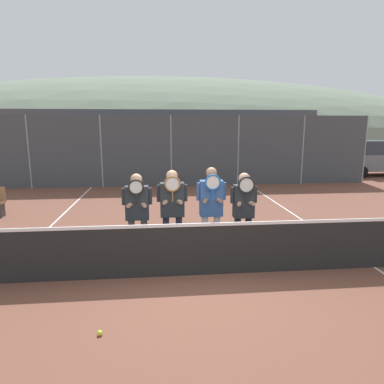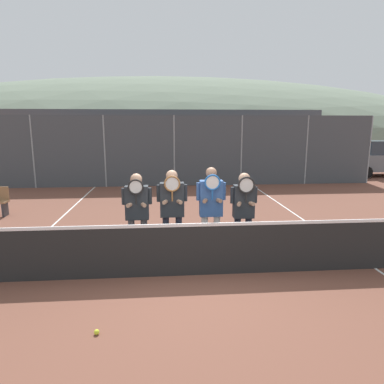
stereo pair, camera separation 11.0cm
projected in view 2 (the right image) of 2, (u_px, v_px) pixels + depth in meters
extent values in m
plane|color=brown|center=(192.00, 275.00, 6.11)|extent=(120.00, 120.00, 0.00)
ellipsoid|color=slate|center=(166.00, 142.00, 54.18)|extent=(95.66, 53.14, 18.60)
cube|color=#9EA3A8|center=(159.00, 141.00, 22.45)|extent=(18.79, 5.00, 3.13)
cube|color=#4C4C51|center=(159.00, 114.00, 22.11)|extent=(19.29, 5.50, 0.36)
cylinder|color=gray|center=(33.00, 152.00, 14.28)|extent=(0.06, 0.06, 3.04)
cylinder|color=gray|center=(105.00, 152.00, 14.52)|extent=(0.06, 0.06, 3.04)
cylinder|color=gray|center=(174.00, 151.00, 14.76)|extent=(0.06, 0.06, 3.04)
cylinder|color=gray|center=(241.00, 151.00, 15.01)|extent=(0.06, 0.06, 3.04)
cylinder|color=gray|center=(307.00, 150.00, 15.25)|extent=(0.06, 0.06, 3.04)
cylinder|color=gray|center=(370.00, 150.00, 15.49)|extent=(0.06, 0.06, 3.04)
cube|color=#42474C|center=(174.00, 151.00, 14.76)|extent=(17.72, 0.02, 3.04)
cube|color=black|center=(192.00, 251.00, 6.02)|extent=(9.08, 0.02, 0.91)
cube|color=white|center=(192.00, 225.00, 5.93)|extent=(9.08, 0.03, 0.06)
cube|color=white|center=(48.00, 229.00, 8.76)|extent=(0.05, 16.00, 0.01)
cube|color=white|center=(308.00, 223.00, 9.32)|extent=(0.05, 16.00, 0.01)
cylinder|color=#56565B|center=(132.00, 239.00, 6.76)|extent=(0.13, 0.13, 0.83)
cylinder|color=#56565B|center=(144.00, 239.00, 6.78)|extent=(0.13, 0.13, 0.83)
cube|color=#282D33|center=(137.00, 203.00, 6.62)|extent=(0.45, 0.22, 0.66)
sphere|color=tan|center=(136.00, 179.00, 6.54)|extent=(0.22, 0.22, 0.22)
cylinder|color=#282D33|center=(124.00, 196.00, 6.58)|extent=(0.08, 0.08, 0.32)
cylinder|color=#282D33|center=(150.00, 196.00, 6.62)|extent=(0.08, 0.08, 0.32)
cylinder|color=tan|center=(131.00, 204.00, 6.53)|extent=(0.16, 0.27, 0.08)
cylinder|color=tan|center=(143.00, 204.00, 6.55)|extent=(0.16, 0.27, 0.08)
cylinder|color=black|center=(136.00, 199.00, 6.43)|extent=(0.03, 0.03, 0.20)
torus|color=black|center=(136.00, 187.00, 6.38)|extent=(0.30, 0.03, 0.30)
cylinder|color=silver|center=(136.00, 187.00, 6.38)|extent=(0.24, 0.00, 0.24)
cylinder|color=#232838|center=(166.00, 237.00, 6.87)|extent=(0.13, 0.13, 0.85)
cylinder|color=#232838|center=(179.00, 236.00, 6.89)|extent=(0.13, 0.13, 0.85)
cube|color=#282D33|center=(172.00, 200.00, 6.73)|extent=(0.47, 0.22, 0.68)
sphere|color=tan|center=(172.00, 176.00, 6.64)|extent=(0.22, 0.22, 0.22)
cylinder|color=#282D33|center=(159.00, 193.00, 6.69)|extent=(0.08, 0.08, 0.33)
cylinder|color=#282D33|center=(185.00, 193.00, 6.73)|extent=(0.08, 0.08, 0.33)
cylinder|color=tan|center=(166.00, 201.00, 6.64)|extent=(0.16, 0.27, 0.08)
cylinder|color=tan|center=(178.00, 201.00, 6.66)|extent=(0.16, 0.27, 0.08)
cylinder|color=#936033|center=(172.00, 196.00, 6.54)|extent=(0.03, 0.03, 0.20)
torus|color=#936033|center=(172.00, 184.00, 6.49)|extent=(0.31, 0.03, 0.31)
cylinder|color=silver|center=(172.00, 184.00, 6.49)|extent=(0.26, 0.00, 0.26)
cylinder|color=white|center=(205.00, 237.00, 6.80)|extent=(0.13, 0.13, 0.88)
cylinder|color=white|center=(217.00, 237.00, 6.82)|extent=(0.13, 0.13, 0.88)
cube|color=#335693|center=(211.00, 198.00, 6.66)|extent=(0.44, 0.22, 0.70)
sphere|color=#997056|center=(211.00, 173.00, 6.56)|extent=(0.21, 0.21, 0.21)
cylinder|color=#335693|center=(198.00, 192.00, 6.61)|extent=(0.08, 0.08, 0.34)
cylinder|color=#335693|center=(224.00, 191.00, 6.65)|extent=(0.08, 0.08, 0.34)
cylinder|color=#997056|center=(206.00, 200.00, 6.56)|extent=(0.16, 0.27, 0.08)
cylinder|color=#997056|center=(217.00, 200.00, 6.58)|extent=(0.16, 0.27, 0.08)
cylinder|color=#1E5BAD|center=(212.00, 195.00, 6.46)|extent=(0.03, 0.03, 0.20)
torus|color=#1E5BAD|center=(213.00, 182.00, 6.42)|extent=(0.31, 0.03, 0.31)
cylinder|color=silver|center=(213.00, 182.00, 6.42)|extent=(0.25, 0.00, 0.25)
cylinder|color=#232838|center=(237.00, 237.00, 6.89)|extent=(0.13, 0.13, 0.83)
cylinder|color=#232838|center=(248.00, 237.00, 6.90)|extent=(0.13, 0.13, 0.83)
cube|color=#282D33|center=(244.00, 201.00, 6.75)|extent=(0.40, 0.22, 0.65)
sphere|color=tan|center=(244.00, 179.00, 6.66)|extent=(0.23, 0.23, 0.23)
cylinder|color=#282D33|center=(232.00, 195.00, 6.71)|extent=(0.08, 0.08, 0.32)
cylinder|color=#282D33|center=(255.00, 195.00, 6.75)|extent=(0.08, 0.08, 0.32)
cylinder|color=tan|center=(240.00, 203.00, 6.66)|extent=(0.16, 0.27, 0.08)
cylinder|color=tan|center=(250.00, 203.00, 6.67)|extent=(0.16, 0.27, 0.08)
cylinder|color=black|center=(246.00, 198.00, 6.55)|extent=(0.03, 0.03, 0.20)
torus|color=black|center=(246.00, 185.00, 6.51)|extent=(0.33, 0.04, 0.33)
cylinder|color=silver|center=(246.00, 185.00, 6.51)|extent=(0.28, 0.00, 0.28)
cube|color=slate|center=(88.00, 164.00, 16.91)|extent=(4.07, 1.84, 0.88)
cube|color=#2D3842|center=(87.00, 148.00, 16.76)|extent=(2.24, 1.69, 0.72)
cylinder|color=black|center=(113.00, 175.00, 16.19)|extent=(0.60, 0.16, 0.60)
cylinder|color=black|center=(118.00, 170.00, 18.02)|extent=(0.60, 0.16, 0.60)
cylinder|color=black|center=(56.00, 176.00, 15.97)|extent=(0.60, 0.16, 0.60)
cylinder|color=black|center=(67.00, 170.00, 17.81)|extent=(0.60, 0.16, 0.60)
cube|color=#285638|center=(190.00, 164.00, 17.19)|extent=(4.61, 1.84, 0.82)
cube|color=#2D3842|center=(190.00, 149.00, 17.05)|extent=(2.53, 1.69, 0.67)
cylinder|color=black|center=(223.00, 174.00, 16.48)|extent=(0.60, 0.16, 0.60)
cylinder|color=black|center=(217.00, 169.00, 18.31)|extent=(0.60, 0.16, 0.60)
cylinder|color=black|center=(160.00, 175.00, 16.23)|extent=(0.60, 0.16, 0.60)
cylinder|color=black|center=(161.00, 170.00, 18.06)|extent=(0.60, 0.16, 0.60)
cube|color=slate|center=(289.00, 163.00, 17.70)|extent=(4.28, 1.88, 0.79)
cube|color=#2D3842|center=(290.00, 149.00, 17.56)|extent=(2.36, 1.73, 0.65)
cylinder|color=black|center=(323.00, 173.00, 16.96)|extent=(0.60, 0.16, 0.60)
cylinder|color=black|center=(307.00, 168.00, 18.83)|extent=(0.60, 0.16, 0.60)
cylinder|color=black|center=(268.00, 173.00, 16.73)|extent=(0.60, 0.16, 0.60)
cylinder|color=black|center=(258.00, 168.00, 18.61)|extent=(0.60, 0.16, 0.60)
cube|color=slate|center=(382.00, 162.00, 17.91)|extent=(4.10, 1.70, 0.84)
cube|color=#2D3842|center=(383.00, 147.00, 17.76)|extent=(2.25, 1.57, 0.69)
cylinder|color=black|center=(366.00, 172.00, 17.03)|extent=(0.60, 0.16, 0.60)
cylinder|color=black|center=(348.00, 168.00, 18.74)|extent=(0.60, 0.16, 0.60)
cube|color=#333338|center=(5.00, 209.00, 10.03)|extent=(0.06, 0.32, 0.40)
sphere|color=#CCDB33|center=(97.00, 332.00, 4.37)|extent=(0.07, 0.07, 0.07)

